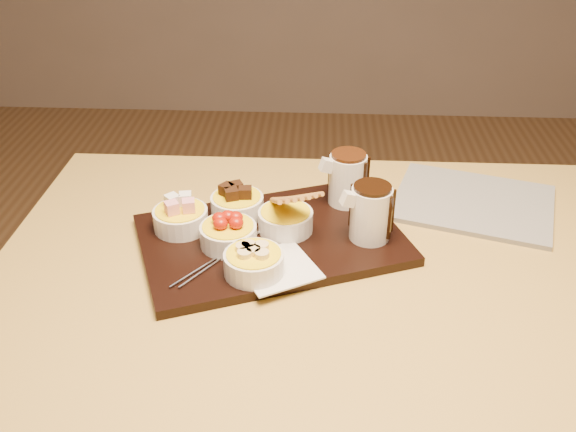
{
  "coord_description": "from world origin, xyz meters",
  "views": [
    {
      "loc": [
        -0.03,
        -0.92,
        1.4
      ],
      "look_at": [
        -0.09,
        0.05,
        0.81
      ],
      "focal_mm": 40.0,
      "sensor_mm": 36.0,
      "label": 1
    }
  ],
  "objects_px": {
    "pitcher_dark_chocolate": "(371,214)",
    "pitcher_milk_chocolate": "(347,179)",
    "newspaper": "(473,203)",
    "bowl_strawberries": "(228,236)",
    "dining_table": "(334,306)",
    "serving_board": "(272,239)"
  },
  "relations": [
    {
      "from": "pitcher_dark_chocolate",
      "to": "pitcher_milk_chocolate",
      "type": "height_order",
      "value": "same"
    },
    {
      "from": "bowl_strawberries",
      "to": "pitcher_milk_chocolate",
      "type": "height_order",
      "value": "pitcher_milk_chocolate"
    },
    {
      "from": "pitcher_dark_chocolate",
      "to": "pitcher_milk_chocolate",
      "type": "relative_size",
      "value": 1.0
    },
    {
      "from": "bowl_strawberries",
      "to": "pitcher_dark_chocolate",
      "type": "height_order",
      "value": "pitcher_dark_chocolate"
    },
    {
      "from": "pitcher_dark_chocolate",
      "to": "newspaper",
      "type": "relative_size",
      "value": 0.33
    },
    {
      "from": "dining_table",
      "to": "serving_board",
      "type": "relative_size",
      "value": 2.61
    },
    {
      "from": "pitcher_dark_chocolate",
      "to": "newspaper",
      "type": "distance_m",
      "value": 0.28
    },
    {
      "from": "dining_table",
      "to": "bowl_strawberries",
      "type": "distance_m",
      "value": 0.23
    },
    {
      "from": "pitcher_dark_chocolate",
      "to": "pitcher_milk_chocolate",
      "type": "bearing_deg",
      "value": 85.6
    },
    {
      "from": "newspaper",
      "to": "serving_board",
      "type": "bearing_deg",
      "value": -140.2
    },
    {
      "from": "dining_table",
      "to": "bowl_strawberries",
      "type": "height_order",
      "value": "bowl_strawberries"
    },
    {
      "from": "dining_table",
      "to": "bowl_strawberries",
      "type": "bearing_deg",
      "value": 174.9
    },
    {
      "from": "dining_table",
      "to": "bowl_strawberries",
      "type": "xyz_separation_m",
      "value": [
        -0.19,
        0.02,
        0.14
      ]
    },
    {
      "from": "pitcher_milk_chocolate",
      "to": "dining_table",
      "type": "bearing_deg",
      "value": -118.05
    },
    {
      "from": "dining_table",
      "to": "pitcher_milk_chocolate",
      "type": "height_order",
      "value": "pitcher_milk_chocolate"
    },
    {
      "from": "bowl_strawberries",
      "to": "newspaper",
      "type": "relative_size",
      "value": 0.33
    },
    {
      "from": "pitcher_dark_chocolate",
      "to": "bowl_strawberries",
      "type": "bearing_deg",
      "value": 167.35
    },
    {
      "from": "bowl_strawberries",
      "to": "pitcher_milk_chocolate",
      "type": "bearing_deg",
      "value": 37.54
    },
    {
      "from": "newspaper",
      "to": "pitcher_milk_chocolate",
      "type": "bearing_deg",
      "value": -155.19
    },
    {
      "from": "pitcher_dark_chocolate",
      "to": "newspaper",
      "type": "xyz_separation_m",
      "value": [
        0.22,
        0.16,
        -0.06
      ]
    },
    {
      "from": "pitcher_milk_chocolate",
      "to": "pitcher_dark_chocolate",
      "type": "bearing_deg",
      "value": -94.4
    },
    {
      "from": "serving_board",
      "to": "bowl_strawberries",
      "type": "xyz_separation_m",
      "value": [
        -0.07,
        -0.03,
        0.03
      ]
    }
  ]
}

